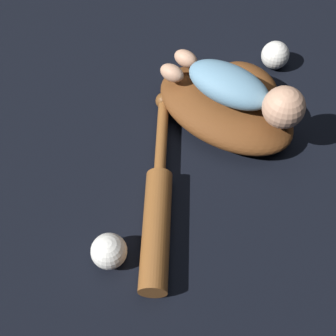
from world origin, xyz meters
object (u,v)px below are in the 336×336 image
Objects in this scene: baby_figure at (241,90)px; baseball_bat at (158,206)px; baseball_spare at (275,55)px; baseball_glove at (229,104)px; baseball at (109,251)px.

baseball_bat is at bearing -93.92° from baby_figure.
baseball_bat is at bearing -90.35° from baseball_spare.
baseball is (-0.01, -0.49, -0.01)m from baseball_glove.
baseball_glove is 0.34m from baseball_bat.
baseball_bat is 0.15m from baseball.
baseball_spare is (-0.02, 0.26, -0.10)m from baby_figure.
baseball is at bearing -95.21° from baby_figure.
baby_figure is 4.73× the size of baseball_spare.
baseball is (-0.04, -0.48, -0.10)m from baby_figure.
baby_figure is 0.34m from baseball_bat.
baseball_glove is at bearing 91.96° from baseball_bat.
baseball_glove is at bearing -93.65° from baseball_spare.
baseball_spare is at bearing 86.35° from baseball_glove.
baseball_glove is 0.10m from baby_figure.
baby_figure is 0.49m from baseball.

